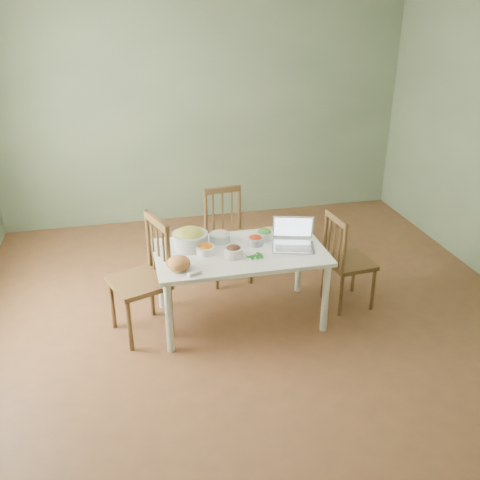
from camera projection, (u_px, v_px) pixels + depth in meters
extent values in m
cube|color=brown|center=(254.00, 318.00, 4.86)|extent=(5.00, 5.00, 0.00)
cube|color=gray|center=(204.00, 112.00, 6.49)|extent=(5.00, 0.00, 2.70)
cube|color=gray|center=(419.00, 373.00, 2.09)|extent=(5.00, 0.00, 2.70)
ellipsoid|color=#B07237|center=(179.00, 263.00, 4.23)|extent=(0.23, 0.23, 0.12)
cube|color=white|center=(195.00, 273.00, 4.17)|extent=(0.12, 0.07, 0.03)
cylinder|color=tan|center=(270.00, 232.00, 4.90)|extent=(0.25, 0.25, 0.02)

